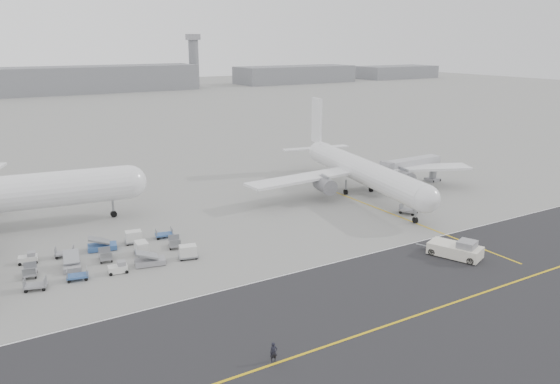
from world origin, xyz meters
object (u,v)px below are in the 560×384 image
control_tower (194,60)px  ground_crew_a (274,352)px  pushback_tug (456,250)px  jet_bridge (412,166)px  airliner_b (360,170)px

control_tower → ground_crew_a: size_ratio=16.47×
control_tower → pushback_tug: bearing=-105.4°
jet_bridge → ground_crew_a: (-54.40, -39.28, -2.93)m
airliner_b → pushback_tug: airliner_b is taller
control_tower → ground_crew_a: 303.15m
jet_bridge → airliner_b: bearing=175.2°
pushback_tug → jet_bridge: size_ratio=0.60×
control_tower → airliner_b: 252.04m
control_tower → airliner_b: bearing=-105.4°
control_tower → jet_bridge: size_ratio=2.11×
control_tower → jet_bridge: (-54.13, -243.37, -12.37)m
pushback_tug → jet_bridge: bearing=33.3°
jet_bridge → control_tower: bearing=75.5°
pushback_tug → control_tower: bearing=52.8°
pushback_tug → ground_crew_a: bearing=172.9°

